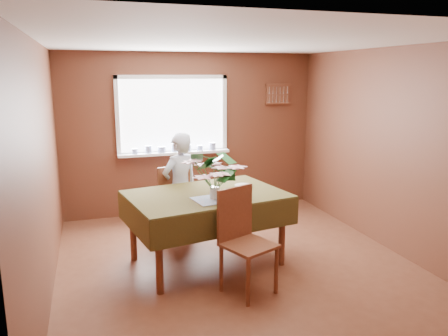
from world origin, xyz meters
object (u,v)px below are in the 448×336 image
object	(u,v)px
dining_table	(206,202)
flower_bouquet	(215,171)
chair_near	(243,236)
chair_far	(172,199)
seated_woman	(180,188)

from	to	relation	value
dining_table	flower_bouquet	xyz separation A→B (m)	(0.03, -0.24, 0.41)
chair_near	flower_bouquet	bearing A→B (deg)	83.34
dining_table	chair_far	bearing A→B (deg)	93.83
dining_table	seated_woman	xyz separation A→B (m)	(-0.14, 0.79, -0.01)
chair_far	dining_table	bearing A→B (deg)	97.15
flower_bouquet	chair_near	bearing A→B (deg)	-73.43
seated_woman	flower_bouquet	distance (m)	1.12
chair_far	flower_bouquet	world-z (taller)	flower_bouquet
dining_table	flower_bouquet	bearing A→B (deg)	-93.03
chair_near	dining_table	bearing A→B (deg)	80.33
flower_bouquet	chair_far	bearing A→B (deg)	102.57
dining_table	chair_near	world-z (taller)	chair_near
chair_near	flower_bouquet	distance (m)	0.78
dining_table	seated_woman	world-z (taller)	seated_woman
seated_woman	flower_bouquet	bearing A→B (deg)	74.39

